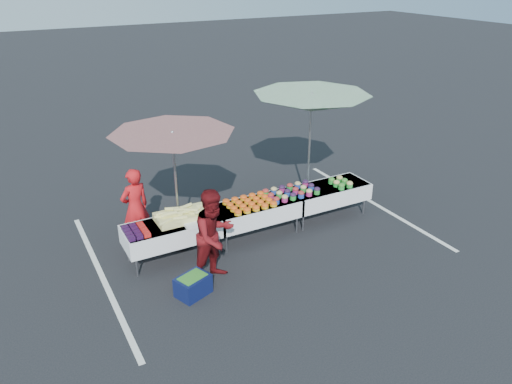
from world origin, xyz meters
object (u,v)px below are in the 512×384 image
umbrella_left (173,143)px  table_left (173,231)px  table_center (256,210)px  table_right (327,193)px  customer (214,236)px  storage_bin (193,285)px  umbrella_right (311,103)px  vendor (135,208)px

umbrella_left → table_left: bearing=-123.5°
table_center → umbrella_left: 2.25m
table_left → table_right: size_ratio=1.00×
customer → storage_bin: size_ratio=2.63×
table_left → storage_bin: size_ratio=2.80×
table_right → umbrella_right: (0.02, 0.80, 1.83)m
storage_bin → table_left: bearing=63.6°
table_right → table_center: bearing=180.0°
customer → umbrella_right: bearing=12.8°
table_center → customer: bearing=-143.6°
table_right → umbrella_left: 3.72m
table_left → umbrella_right: 4.13m
vendor → customer: 2.05m
customer → umbrella_right: size_ratio=0.63×
table_left → table_center: 1.80m
table_left → customer: (0.42, -1.02, 0.29)m
table_left → umbrella_right: (3.62, 0.80, 1.83)m
table_center → umbrella_right: 2.70m
table_center → table_left: bearing=180.0°
umbrella_left → table_right: bearing=-6.8°
table_left → umbrella_left: bearing=56.5°
vendor → storage_bin: vendor is taller
umbrella_left → umbrella_right: bearing=6.8°
customer → vendor: bearing=98.4°
table_center → vendor: bearing=159.7°
customer → storage_bin: (-0.55, -0.27, -0.68)m
customer → storage_bin: bearing=-170.3°
umbrella_right → storage_bin: umbrella_right is taller
umbrella_right → table_left: bearing=-167.5°
vendor → storage_bin: (0.33, -2.13, -0.63)m
umbrella_right → umbrella_left: bearing=-173.2°
storage_bin → table_right: bearing=-1.5°
table_left → customer: bearing=-67.7°
table_center → storage_bin: table_center is taller
umbrella_right → storage_bin: size_ratio=4.15×
table_right → umbrella_left: size_ratio=0.66×
table_center → storage_bin: (-1.93, -1.29, -0.39)m
umbrella_right → storage_bin: (-3.75, -2.09, -2.22)m
umbrella_left → vendor: bearing=149.1°
customer → storage_bin: customer is taller
table_right → vendor: size_ratio=1.14×
table_center → vendor: 2.42m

